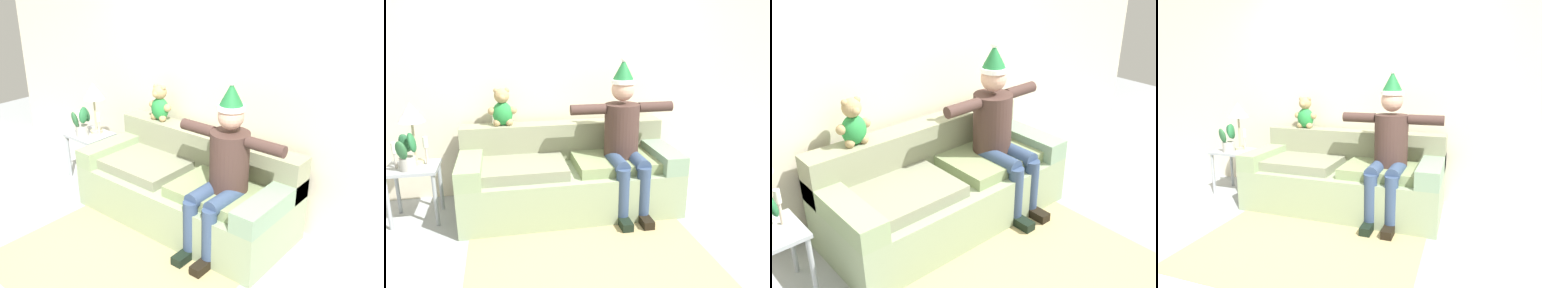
% 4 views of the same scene
% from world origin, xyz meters
% --- Properties ---
extents(ground_plane, '(10.00, 10.00, 0.00)m').
position_xyz_m(ground_plane, '(0.00, 0.00, 0.00)').
color(ground_plane, '#9CA1A4').
extents(back_wall, '(7.00, 0.10, 2.70)m').
position_xyz_m(back_wall, '(0.00, 1.55, 1.35)').
color(back_wall, beige).
rests_on(back_wall, ground_plane).
extents(couch, '(2.10, 0.92, 0.81)m').
position_xyz_m(couch, '(0.00, 1.01, 0.32)').
color(couch, gray).
rests_on(couch, ground_plane).
extents(person_seated, '(1.02, 0.77, 1.51)m').
position_xyz_m(person_seated, '(0.52, 0.85, 0.76)').
color(person_seated, '#432E28').
rests_on(person_seated, ground_plane).
extents(teddy_bear, '(0.29, 0.17, 0.38)m').
position_xyz_m(teddy_bear, '(-0.62, 1.30, 0.99)').
color(teddy_bear, '#27883D').
rests_on(teddy_bear, couch).
extents(side_table, '(0.46, 0.40, 0.53)m').
position_xyz_m(side_table, '(-1.46, 1.01, 0.43)').
color(side_table, '#989EA3').
rests_on(side_table, ground_plane).
extents(table_lamp, '(0.24, 0.24, 0.58)m').
position_xyz_m(table_lamp, '(-1.44, 1.09, 0.99)').
color(table_lamp, '#BEB68A').
rests_on(table_lamp, side_table).
extents(potted_plant, '(0.21, 0.26, 0.36)m').
position_xyz_m(potted_plant, '(-1.47, 0.92, 0.69)').
color(potted_plant, '#B0AEA4').
rests_on(potted_plant, side_table).
extents(candle_tall, '(0.04, 0.04, 0.25)m').
position_xyz_m(candle_tall, '(-1.59, 0.99, 0.69)').
color(candle_tall, beige).
rests_on(candle_tall, side_table).
extents(candle_short, '(0.04, 0.04, 0.27)m').
position_xyz_m(candle_short, '(-1.33, 1.05, 0.70)').
color(candle_short, beige).
rests_on(candle_short, side_table).
extents(area_rug, '(1.93, 1.31, 0.01)m').
position_xyz_m(area_rug, '(0.00, -0.05, 0.00)').
color(area_rug, tan).
rests_on(area_rug, ground_plane).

